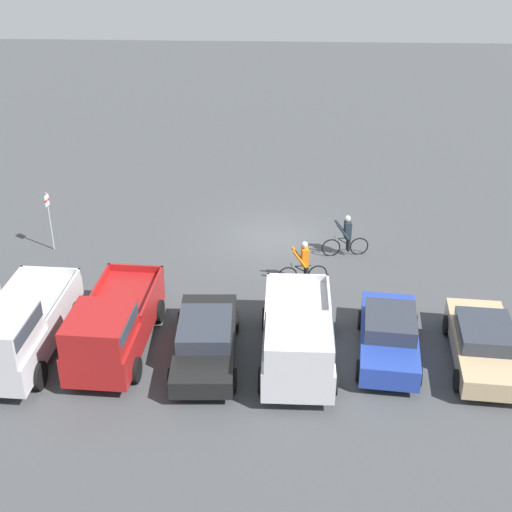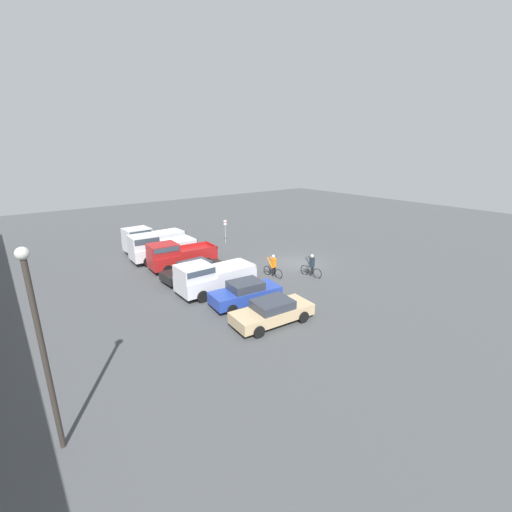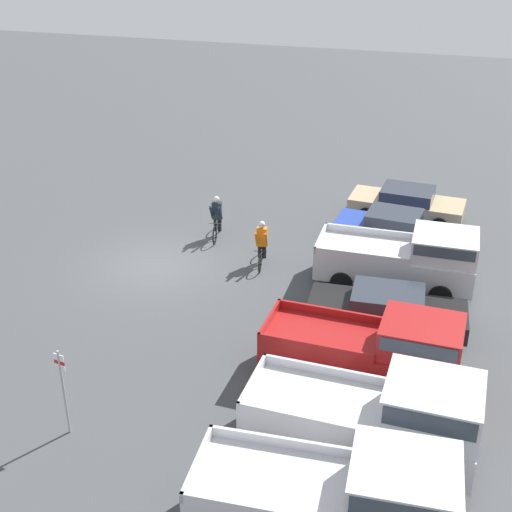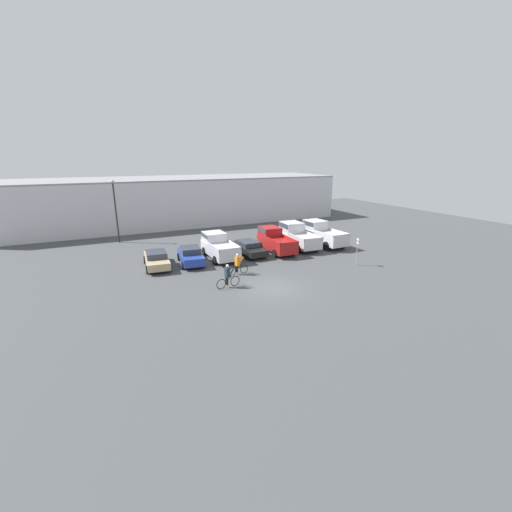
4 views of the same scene
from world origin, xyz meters
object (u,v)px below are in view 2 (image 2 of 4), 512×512
sedan_0 (272,311)px  cyclist_0 (273,266)px  pickup_truck_1 (177,255)px  fire_lane_sign (225,229)px  pickup_truck_2 (157,247)px  pickup_truck_3 (150,239)px  cyclist_1 (311,266)px  pickup_truck_0 (210,277)px  sedan_1 (246,293)px  lamppost (40,339)px  sedan_2 (195,270)px

sedan_0 → cyclist_0: size_ratio=2.58×
sedan_0 → pickup_truck_1: size_ratio=0.88×
fire_lane_sign → pickup_truck_2: bearing=99.3°
pickup_truck_3 → cyclist_1: 14.92m
pickup_truck_0 → pickup_truck_1: bearing=-3.3°
sedan_1 → pickup_truck_1: bearing=3.1°
sedan_0 → cyclist_0: 7.06m
cyclist_1 → fire_lane_sign: bearing=0.2°
cyclist_0 → pickup_truck_3: bearing=23.0°
sedan_1 → pickup_truck_1: 8.44m
pickup_truck_1 → lamppost: bearing=142.5°
pickup_truck_2 → lamppost: 19.06m
sedan_2 → pickup_truck_3: size_ratio=0.91×
sedan_0 → sedan_2: bearing=1.2°
pickup_truck_0 → fire_lane_sign: fire_lane_sign is taller
pickup_truck_3 → cyclist_0: bearing=-157.0°
sedan_2 → pickup_truck_3: bearing=0.6°
sedan_2 → cyclist_0: 5.66m
sedan_2 → lamppost: bearing=135.7°
sedan_2 → fire_lane_sign: fire_lane_sign is taller
pickup_truck_2 → fire_lane_sign: fire_lane_sign is taller
sedan_1 → pickup_truck_0: 2.93m
sedan_1 → pickup_truck_3: (13.98, 0.51, 0.51)m
pickup_truck_2 → pickup_truck_3: 2.79m
cyclist_1 → fire_lane_sign: size_ratio=0.76×
lamppost → sedan_0: bearing=-78.5°
pickup_truck_2 → fire_lane_sign: bearing=-80.7°
sedan_2 → lamppost: lamppost is taller
sedan_1 → fire_lane_sign: fire_lane_sign is taller
pickup_truck_0 → fire_lane_sign: bearing=-37.2°
pickup_truck_2 → sedan_2: bearing=-174.9°
pickup_truck_1 → fire_lane_sign: fire_lane_sign is taller
fire_lane_sign → cyclist_1: bearing=-179.8°
pickup_truck_3 → cyclist_1: bearing=-151.5°
pickup_truck_0 → pickup_truck_3: 11.18m
cyclist_0 → lamppost: 17.06m
pickup_truck_1 → lamppost: lamppost is taller
sedan_0 → lamppost: lamppost is taller
pickup_truck_1 → lamppost: (-13.34, 10.24, 2.76)m
pickup_truck_3 → sedan_1: bearing=-177.9°
sedan_1 → sedan_2: (5.60, 0.42, -0.05)m
pickup_truck_2 → cyclist_1: size_ratio=2.94×
sedan_2 → fire_lane_sign: size_ratio=1.98×
fire_lane_sign → pickup_truck_1: bearing=119.9°
cyclist_1 → lamppost: 18.48m
fire_lane_sign → cyclist_0: bearing=167.4°
cyclist_1 → lamppost: (-5.79, 17.28, 3.04)m
sedan_1 → lamppost: lamppost is taller
pickup_truck_2 → sedan_1: bearing=-175.3°
pickup_truck_3 → sedan_2: bearing=-179.4°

